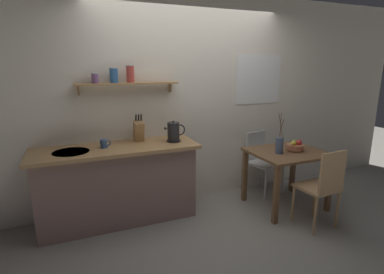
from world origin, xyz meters
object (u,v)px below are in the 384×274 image
object	(u,v)px
knife_block	(139,131)
fruit_bowl	(295,146)
dining_chair_near	(323,185)
dining_chair_far	(261,159)
coffee_mug_by_sink	(104,144)
twig_vase	(279,145)
dining_table	(287,160)
electric_kettle	(174,132)

from	to	relation	value
knife_block	fruit_bowl	bearing A→B (deg)	-16.86
dining_chair_near	dining_chair_far	xyz separation A→B (m)	(-0.00, 1.14, -0.04)
dining_chair_far	coffee_mug_by_sink	distance (m)	2.23
twig_vase	coffee_mug_by_sink	xyz separation A→B (m)	(-2.03, 0.46, 0.11)
dining_chair_far	fruit_bowl	size ratio (longest dim) A/B	3.95
coffee_mug_by_sink	knife_block	bearing A→B (deg)	16.99
dining_table	knife_block	world-z (taller)	knife_block
fruit_bowl	twig_vase	distance (m)	0.27
dining_chair_near	fruit_bowl	bearing A→B (deg)	79.14
dining_chair_far	knife_block	bearing A→B (deg)	179.18
dining_chair_near	electric_kettle	bearing A→B (deg)	143.78
twig_vase	electric_kettle	world-z (taller)	twig_vase
twig_vase	coffee_mug_by_sink	bearing A→B (deg)	167.26
dining_table	dining_chair_near	size ratio (longest dim) A/B	0.98
dining_chair_near	knife_block	size ratio (longest dim) A/B	2.79
fruit_bowl	knife_block	size ratio (longest dim) A/B	0.66
dining_chair_near	electric_kettle	xyz separation A→B (m)	(-1.37, 1.01, 0.50)
coffee_mug_by_sink	dining_table	bearing A→B (deg)	-11.26
dining_chair_near	coffee_mug_by_sink	bearing A→B (deg)	154.47
dining_chair_far	knife_block	distance (m)	1.84
dining_table	twig_vase	distance (m)	0.28
coffee_mug_by_sink	fruit_bowl	bearing A→B (deg)	-10.84
electric_kettle	knife_block	xyz separation A→B (m)	(-0.38, 0.16, 0.02)
dining_chair_near	electric_kettle	world-z (taller)	electric_kettle
dining_table	fruit_bowl	size ratio (longest dim) A/B	4.16
electric_kettle	coffee_mug_by_sink	size ratio (longest dim) A/B	2.21
dining_chair_near	knife_block	world-z (taller)	knife_block
dining_table	dining_chair_near	distance (m)	0.61
twig_vase	dining_chair_far	bearing A→B (deg)	75.02
electric_kettle	knife_block	bearing A→B (deg)	157.05
twig_vase	knife_block	bearing A→B (deg)	159.93
dining_chair_near	twig_vase	bearing A→B (deg)	104.58
dining_table	fruit_bowl	world-z (taller)	fruit_bowl
dining_chair_near	knife_block	bearing A→B (deg)	146.38
dining_chair_far	twig_vase	world-z (taller)	twig_vase
dining_table	dining_chair_far	bearing A→B (deg)	90.72
dining_chair_near	coffee_mug_by_sink	distance (m)	2.45
knife_block	coffee_mug_by_sink	bearing A→B (deg)	-163.01
dining_chair_near	dining_chair_far	world-z (taller)	dining_chair_near
electric_kettle	coffee_mug_by_sink	world-z (taller)	electric_kettle
fruit_bowl	coffee_mug_by_sink	bearing A→B (deg)	169.16
dining_table	dining_chair_far	world-z (taller)	dining_chair_far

